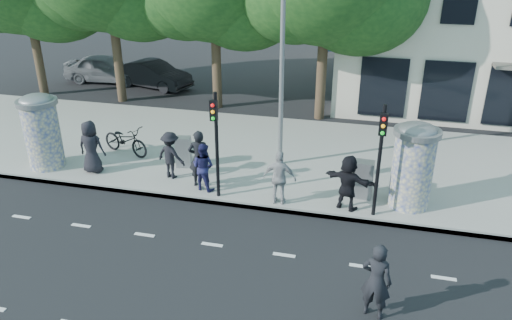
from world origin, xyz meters
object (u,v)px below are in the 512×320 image
(ped_d, at_px, (171,155))
(car_mid, at_px, (154,74))
(ped_c, at_px, (203,167))
(ped_e, at_px, (280,178))
(cabinet_left, at_px, (184,152))
(car_left, at_px, (105,68))
(traffic_pole_near, at_px, (216,135))
(traffic_pole_far, at_px, (380,151))
(ad_column_left, at_px, (42,129))
(cabinet_right, at_px, (363,179))
(bicycle, at_px, (126,140))
(man_road, at_px, (376,281))
(ped_b, at_px, (199,158))
(ad_column_right, at_px, (413,164))
(ped_a, at_px, (91,147))
(street_lamp, at_px, (282,33))
(ped_f, at_px, (348,183))

(ped_d, height_order, car_mid, ped_d)
(ped_c, height_order, ped_e, ped_e)
(cabinet_left, distance_m, car_left, 13.10)
(traffic_pole_near, xyz_separation_m, traffic_pole_far, (4.80, 0.00, 0.00))
(ad_column_left, relative_size, cabinet_left, 2.40)
(cabinet_right, bearing_deg, bicycle, 175.14)
(traffic_pole_near, distance_m, car_mid, 13.58)
(car_mid, bearing_deg, cabinet_left, -133.93)
(ped_c, relative_size, cabinet_left, 1.43)
(man_road, height_order, cabinet_left, man_road)
(traffic_pole_far, xyz_separation_m, ped_b, (-5.61, 0.62, -1.12))
(ped_d, bearing_deg, traffic_pole_far, -171.92)
(cabinet_right, bearing_deg, cabinet_left, 176.45)
(ad_column_left, height_order, ad_column_right, same)
(bicycle, height_order, car_left, car_left)
(ped_b, bearing_deg, ad_column_right, 166.87)
(ped_a, bearing_deg, traffic_pole_far, 173.35)
(ped_e, height_order, cabinet_left, ped_e)
(traffic_pole_far, height_order, car_left, traffic_pole_far)
(traffic_pole_far, height_order, ped_c, traffic_pole_far)
(ad_column_left, distance_m, ad_column_right, 12.40)
(ped_d, xyz_separation_m, bicycle, (-2.43, 1.43, -0.26))
(cabinet_left, height_order, cabinet_right, cabinet_right)
(ped_b, relative_size, car_left, 0.43)
(ad_column_left, relative_size, ped_e, 1.54)
(car_mid, bearing_deg, ped_b, -132.61)
(street_lamp, xyz_separation_m, cabinet_left, (-3.26, -0.98, -4.09))
(ped_e, xyz_separation_m, car_left, (-12.44, 11.68, -0.25))
(traffic_pole_far, bearing_deg, cabinet_left, 164.40)
(ped_d, bearing_deg, ad_column_right, -164.23)
(cabinet_right, bearing_deg, ped_f, -113.17)
(ped_c, bearing_deg, bicycle, -13.27)
(bicycle, bearing_deg, ad_column_left, 144.82)
(ped_d, xyz_separation_m, car_mid, (-5.40, 10.38, -0.25))
(ped_d, bearing_deg, man_road, 159.69)
(traffic_pole_far, height_order, ped_e, traffic_pole_far)
(ped_f, relative_size, cabinet_right, 1.42)
(traffic_pole_far, bearing_deg, car_mid, 136.99)
(car_mid, bearing_deg, ped_c, -132.32)
(ad_column_left, bearing_deg, ped_a, -0.55)
(ad_column_right, relative_size, cabinet_right, 2.19)
(traffic_pole_far, xyz_separation_m, ped_f, (-0.81, 0.24, -1.22))
(street_lamp, distance_m, ped_d, 5.43)
(ped_a, distance_m, ped_b, 3.94)
(cabinet_right, relative_size, car_left, 0.27)
(traffic_pole_near, bearing_deg, ped_e, 1.67)
(cabinet_left, xyz_separation_m, cabinet_right, (6.28, -0.77, 0.05))
(ad_column_left, relative_size, traffic_pole_far, 0.78)
(street_lamp, xyz_separation_m, cabinet_right, (3.01, -1.75, -4.04))
(ped_d, relative_size, bicycle, 0.77)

